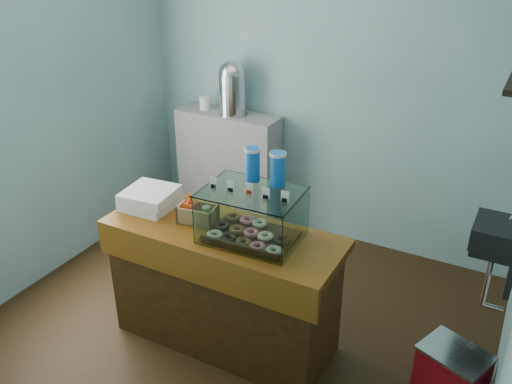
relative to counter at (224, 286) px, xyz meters
The scene contains 9 objects.
ground 0.52m from the counter, 90.00° to the left, with size 3.50×3.50×0.00m, color black.
room_shell 1.27m from the counter, 84.37° to the left, with size 3.54×3.04×2.82m.
counter is the anchor object (origin of this frame).
back_shelf 1.82m from the counter, 119.76° to the left, with size 1.00×0.32×1.10m, color gray.
display_case 0.66m from the counter, 10.85° to the left, with size 0.62×0.47×0.55m.
condiment_crate 0.56m from the counter, behind, with size 0.27×0.19×0.20m.
pastry_boxes 0.80m from the counter, behind, with size 0.37×0.37×0.13m.
coffee_urn 1.99m from the counter, 118.16° to the left, with size 0.27×0.27×0.50m.
red_cooler 1.55m from the counter, ahead, with size 0.47×0.42×0.35m.
Camera 1 is at (1.64, -2.81, 2.68)m, focal length 38.00 mm.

